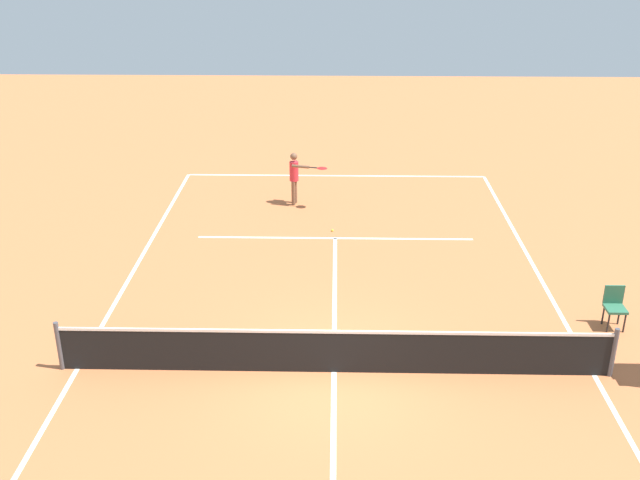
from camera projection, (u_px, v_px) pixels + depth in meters
ground_plane at (334, 372)px, 15.03m from camera, size 60.00×60.00×0.00m
court_lines at (334, 372)px, 15.03m from camera, size 10.51×24.69×0.01m
tennis_net at (334, 351)px, 14.84m from camera, size 11.11×0.10×1.07m
player_serving at (296, 174)px, 23.34m from camera, size 1.22×0.81×1.68m
tennis_ball at (332, 230)px, 21.67m from camera, size 0.07×0.07×0.07m
courtside_chair_mid at (615, 305)px, 16.49m from camera, size 0.44×0.46×0.95m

